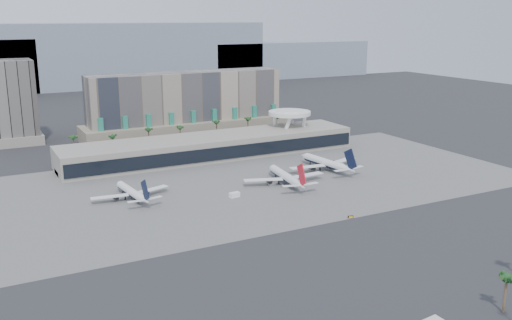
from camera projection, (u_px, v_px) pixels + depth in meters
name	position (u px, v px, depth m)	size (l,w,h in m)	color
ground	(319.00, 215.00, 230.82)	(900.00, 900.00, 0.00)	#232326
apron_pad	(256.00, 181.00, 278.07)	(260.00, 130.00, 0.06)	#5B5B59
mountain_ridge	(107.00, 60.00, 639.79)	(680.00, 60.00, 70.00)	gray
hotel	(187.00, 110.00, 381.02)	(140.00, 30.00, 42.00)	tan
office_tower	(13.00, 107.00, 354.44)	(30.00, 30.00, 52.00)	black
terminal	(212.00, 146.00, 323.59)	(170.00, 32.50, 14.50)	gray
saucer_structure	(290.00, 116.00, 350.59)	(26.00, 26.00, 21.89)	white
palm_row	(200.00, 127.00, 355.96)	(157.80, 2.80, 13.10)	brown
airliner_left	(132.00, 192.00, 249.48)	(35.68, 36.89, 12.75)	white
airliner_centre	(286.00, 177.00, 271.69)	(40.85, 42.28, 14.62)	white
airliner_right	(326.00, 163.00, 296.50)	(42.27, 43.69, 15.09)	white
service_vehicle_a	(234.00, 195.00, 252.32)	(4.64, 2.27, 2.27)	white
service_vehicle_b	(272.00, 183.00, 270.98)	(3.22, 1.84, 1.66)	silver
taxiway_sign	(351.00, 217.00, 226.57)	(2.25, 0.89, 1.02)	black
near_palm_a	(506.00, 283.00, 152.87)	(6.00, 6.00, 11.51)	brown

